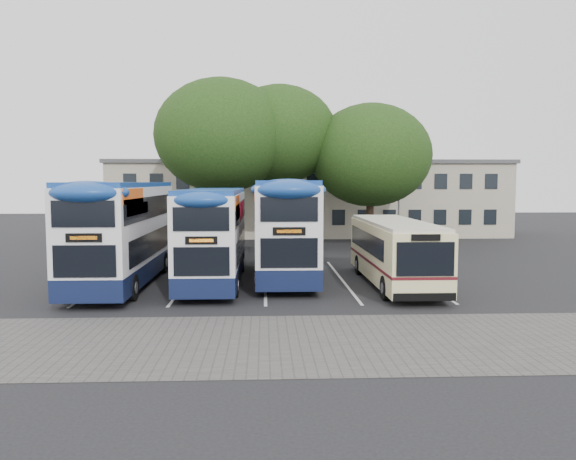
# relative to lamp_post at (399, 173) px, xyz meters

# --- Properties ---
(ground) EXTENTS (120.00, 120.00, 0.00)m
(ground) POSITION_rel_lamp_post_xyz_m (-6.00, -19.97, -5.08)
(ground) COLOR black
(ground) RESTS_ON ground
(paving_strip) EXTENTS (40.00, 6.00, 0.01)m
(paving_strip) POSITION_rel_lamp_post_xyz_m (-8.00, -24.97, -5.08)
(paving_strip) COLOR #595654
(paving_strip) RESTS_ON ground
(bay_lines) EXTENTS (14.12, 11.00, 0.01)m
(bay_lines) POSITION_rel_lamp_post_xyz_m (-9.75, -14.97, -5.08)
(bay_lines) COLOR silver
(bay_lines) RESTS_ON ground
(depot_building) EXTENTS (32.40, 8.40, 6.20)m
(depot_building) POSITION_rel_lamp_post_xyz_m (-6.00, 7.02, -1.93)
(depot_building) COLOR #ABA289
(depot_building) RESTS_ON ground
(lamp_post) EXTENTS (0.25, 1.05, 9.06)m
(lamp_post) POSITION_rel_lamp_post_xyz_m (0.00, 0.00, 0.00)
(lamp_post) COLOR gray
(lamp_post) RESTS_ON ground
(tree_left) EXTENTS (8.78, 8.78, 11.23)m
(tree_left) POSITION_rel_lamp_post_xyz_m (-12.57, -2.94, 2.40)
(tree_left) COLOR black
(tree_left) RESTS_ON ground
(tree_mid) EXTENTS (7.83, 7.83, 11.04)m
(tree_mid) POSITION_rel_lamp_post_xyz_m (-8.71, -1.64, 2.61)
(tree_mid) COLOR black
(tree_mid) RESTS_ON ground
(tree_right) EXTENTS (8.19, 8.19, 9.75)m
(tree_right) POSITION_rel_lamp_post_xyz_m (-2.55, -2.31, 1.17)
(tree_right) COLOR black
(tree_right) RESTS_ON ground
(bus_dd_left) EXTENTS (2.59, 10.68, 4.45)m
(bus_dd_left) POSITION_rel_lamp_post_xyz_m (-15.90, -15.74, -2.63)
(bus_dd_left) COLOR #10183B
(bus_dd_left) RESTS_ON ground
(bus_dd_mid) EXTENTS (2.42, 9.96, 4.15)m
(bus_dd_mid) POSITION_rel_lamp_post_xyz_m (-12.01, -15.48, -2.80)
(bus_dd_mid) COLOR #10183B
(bus_dd_mid) RESTS_ON ground
(bus_dd_right) EXTENTS (2.63, 10.85, 4.52)m
(bus_dd_right) POSITION_rel_lamp_post_xyz_m (-8.85, -13.93, -2.59)
(bus_dd_right) COLOR #10183B
(bus_dd_right) RESTS_ON ground
(bus_single) EXTENTS (2.38, 9.36, 2.79)m
(bus_single) POSITION_rel_lamp_post_xyz_m (-4.15, -16.30, -3.50)
(bus_single) COLOR #F2E5A1
(bus_single) RESTS_ON ground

